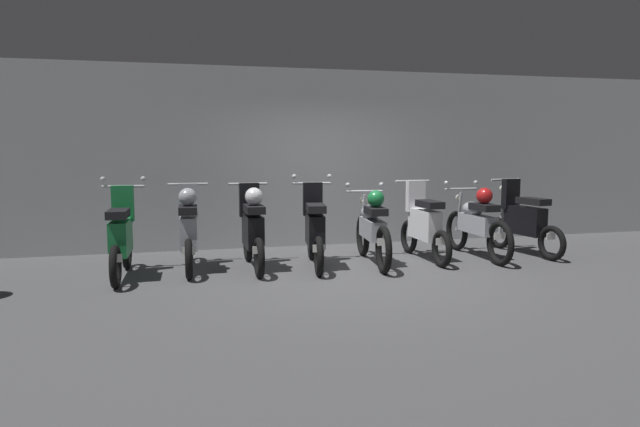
{
  "coord_description": "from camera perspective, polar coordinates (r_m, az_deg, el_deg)",
  "views": [
    {
      "loc": [
        -2.31,
        -7.22,
        1.68
      ],
      "look_at": [
        -0.33,
        0.56,
        0.75
      ],
      "focal_mm": 32.14,
      "sensor_mm": 36.0,
      "label": 1
    }
  ],
  "objects": [
    {
      "name": "back_wall",
      "position": [
        9.9,
        -0.76,
        5.53
      ],
      "size": [
        16.0,
        0.3,
        2.99
      ],
      "primitive_type": "cube",
      "color": "#9EA0A3",
      "rests_on": "ground"
    },
    {
      "name": "ground_plane",
      "position": [
        7.77,
        3.42,
        -5.89
      ],
      "size": [
        80.0,
        80.0,
        0.0
      ],
      "primitive_type": "plane",
      "color": "#4C4C4F"
    },
    {
      "name": "motorbike_slot_1",
      "position": [
        8.03,
        -12.94,
        -1.54
      ],
      "size": [
        0.56,
        1.68,
        1.18
      ],
      "color": "black",
      "rests_on": "ground"
    },
    {
      "name": "motorbike_slot_7",
      "position": [
        9.57,
        19.57,
        -0.71
      ],
      "size": [
        0.56,
        1.67,
        1.18
      ],
      "color": "black",
      "rests_on": "ground"
    },
    {
      "name": "motorbike_slot_6",
      "position": [
        9.06,
        15.36,
        -0.93
      ],
      "size": [
        0.59,
        1.95,
        1.15
      ],
      "color": "black",
      "rests_on": "ground"
    },
    {
      "name": "motorbike_slot_0",
      "position": [
        7.82,
        -19.19,
        -2.24
      ],
      "size": [
        0.59,
        1.68,
        1.29
      ],
      "color": "black",
      "rests_on": "ground"
    },
    {
      "name": "motorbike_slot_3",
      "position": [
        8.05,
        -0.54,
        -1.62
      ],
      "size": [
        0.58,
        1.67,
        1.29
      ],
      "color": "black",
      "rests_on": "ground"
    },
    {
      "name": "motorbike_slot_2",
      "position": [
        7.96,
        -6.73,
        -1.49
      ],
      "size": [
        0.56,
        1.68,
        1.18
      ],
      "color": "black",
      "rests_on": "ground"
    },
    {
      "name": "motorbike_slot_5",
      "position": [
        8.72,
        10.27,
        -1.11
      ],
      "size": [
        0.56,
        1.68,
        1.18
      ],
      "color": "black",
      "rests_on": "ground"
    },
    {
      "name": "motorbike_slot_4",
      "position": [
        8.28,
        5.23,
        -1.42
      ],
      "size": [
        0.59,
        1.95,
        1.15
      ],
      "color": "black",
      "rests_on": "ground"
    }
  ]
}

